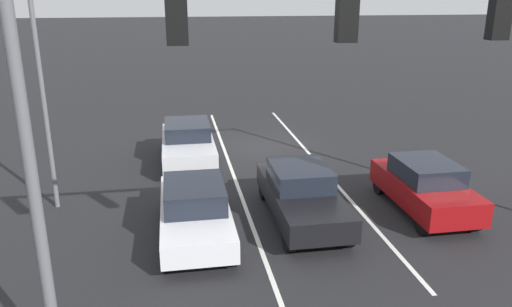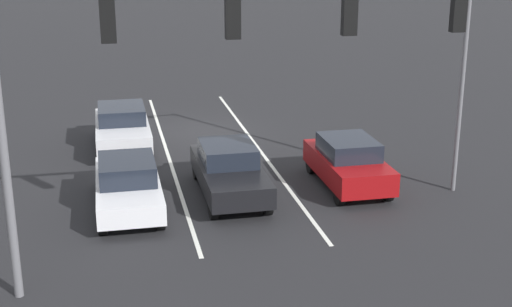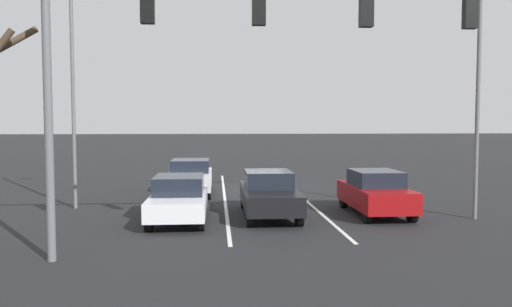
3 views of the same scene
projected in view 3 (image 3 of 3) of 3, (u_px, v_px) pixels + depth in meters
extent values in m
plane|color=black|center=(258.00, 188.00, 24.68)|extent=(240.00, 240.00, 0.00)
cube|color=silver|center=(301.00, 196.00, 22.06)|extent=(0.12, 17.54, 0.01)
cube|color=silver|center=(225.00, 197.00, 21.79)|extent=(0.12, 17.54, 0.01)
cube|color=black|center=(269.00, 197.00, 17.31)|extent=(1.81, 4.66, 0.64)
cube|color=black|center=(268.00, 179.00, 17.55)|extent=(1.60, 2.00, 0.57)
cube|color=red|center=(279.00, 184.00, 19.63)|extent=(0.24, 0.06, 0.12)
cube|color=red|center=(247.00, 184.00, 19.52)|extent=(0.24, 0.06, 0.12)
cylinder|color=black|center=(299.00, 215.00, 15.67)|extent=(0.22, 0.71, 0.71)
cylinder|color=black|center=(250.00, 216.00, 15.55)|extent=(0.22, 0.71, 0.71)
cylinder|color=black|center=(284.00, 198.00, 19.10)|extent=(0.22, 0.71, 0.71)
cylinder|color=black|center=(244.00, 199.00, 18.98)|extent=(0.22, 0.71, 0.71)
cube|color=maroon|center=(375.00, 196.00, 17.64)|extent=(1.77, 4.06, 0.71)
cube|color=black|center=(376.00, 178.00, 17.60)|extent=(1.56, 2.00, 0.55)
cube|color=red|center=(375.00, 184.00, 19.66)|extent=(0.24, 0.06, 0.12)
cube|color=red|center=(344.00, 184.00, 19.56)|extent=(0.24, 0.06, 0.12)
cylinder|color=black|center=(412.00, 213.00, 16.26)|extent=(0.22, 0.61, 0.61)
cylinder|color=black|center=(367.00, 214.00, 16.14)|extent=(0.22, 0.61, 0.61)
cylinder|color=black|center=(382.00, 199.00, 19.19)|extent=(0.22, 0.61, 0.61)
cylinder|color=black|center=(344.00, 200.00, 19.07)|extent=(0.22, 0.61, 0.61)
cube|color=silver|center=(179.00, 202.00, 16.66)|extent=(1.81, 4.62, 0.58)
cube|color=black|center=(179.00, 184.00, 16.66)|extent=(1.59, 2.11, 0.59)
cube|color=red|center=(200.00, 189.00, 18.96)|extent=(0.24, 0.06, 0.12)
cube|color=red|center=(167.00, 189.00, 18.86)|extent=(0.24, 0.06, 0.12)
cylinder|color=black|center=(201.00, 220.00, 15.00)|extent=(0.22, 0.63, 0.63)
cylinder|color=black|center=(149.00, 221.00, 14.88)|extent=(0.22, 0.63, 0.63)
cylinder|color=black|center=(204.00, 202.00, 18.47)|extent=(0.22, 0.63, 0.63)
cylinder|color=black|center=(162.00, 203.00, 18.35)|extent=(0.22, 0.63, 0.63)
cube|color=silver|center=(190.00, 179.00, 22.75)|extent=(1.92, 4.63, 0.66)
cube|color=black|center=(191.00, 166.00, 22.93)|extent=(1.69, 2.17, 0.56)
cube|color=red|center=(206.00, 171.00, 25.06)|extent=(0.24, 0.06, 0.12)
cube|color=red|center=(179.00, 171.00, 24.95)|extent=(0.24, 0.06, 0.12)
cylinder|color=black|center=(208.00, 191.00, 21.12)|extent=(0.22, 0.69, 0.69)
cylinder|color=black|center=(169.00, 192.00, 20.99)|extent=(0.22, 0.69, 0.69)
cylinder|color=black|center=(209.00, 182.00, 24.55)|extent=(0.22, 0.69, 0.69)
cylinder|color=black|center=(175.00, 182.00, 24.41)|extent=(0.22, 0.69, 0.69)
cylinder|color=slate|center=(48.00, 113.00, 11.52)|extent=(0.20, 0.20, 6.98)
cube|color=black|center=(470.00, 9.00, 12.16)|extent=(0.32, 0.22, 0.95)
sphere|color=#4C420C|center=(467.00, 10.00, 12.32)|extent=(0.20, 0.20, 0.20)
sphere|color=#0A3814|center=(467.00, 22.00, 12.34)|extent=(0.20, 0.20, 0.20)
cube|color=black|center=(366.00, 7.00, 11.96)|extent=(0.32, 0.22, 0.95)
sphere|color=#4C420C|center=(364.00, 9.00, 12.12)|extent=(0.20, 0.20, 0.20)
sphere|color=#0A3814|center=(364.00, 20.00, 12.13)|extent=(0.20, 0.20, 0.20)
cube|color=black|center=(259.00, 5.00, 11.75)|extent=(0.32, 0.22, 0.95)
sphere|color=#4C420C|center=(258.00, 7.00, 11.91)|extent=(0.20, 0.20, 0.20)
sphere|color=#0A3814|center=(258.00, 19.00, 11.93)|extent=(0.20, 0.20, 0.20)
cube|color=black|center=(147.00, 3.00, 11.54)|extent=(0.32, 0.22, 0.95)
sphere|color=#4C420C|center=(148.00, 5.00, 11.70)|extent=(0.20, 0.20, 0.20)
sphere|color=#0A3814|center=(148.00, 17.00, 11.72)|extent=(0.20, 0.20, 0.20)
cylinder|color=slate|center=(73.00, 98.00, 18.70)|extent=(0.14, 0.14, 8.36)
cylinder|color=slate|center=(478.00, 85.00, 16.60)|extent=(0.14, 0.14, 9.03)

